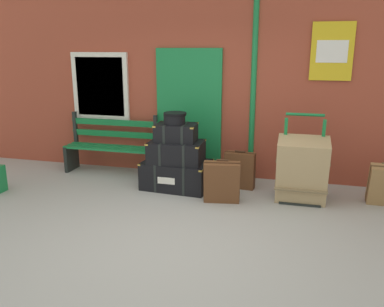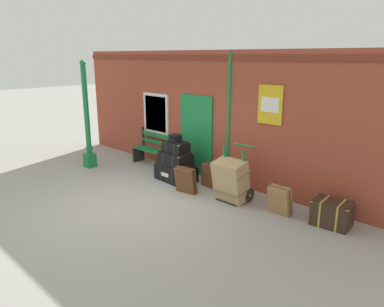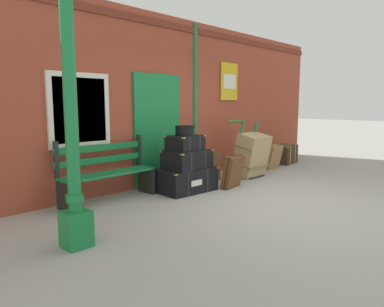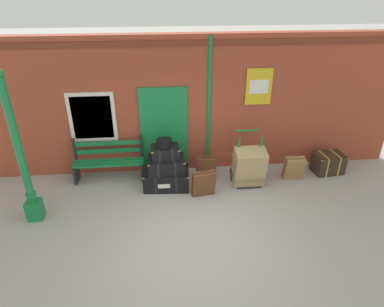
{
  "view_description": "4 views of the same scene",
  "coord_description": "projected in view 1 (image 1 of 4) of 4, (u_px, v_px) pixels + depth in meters",
  "views": [
    {
      "loc": [
        1.3,
        -3.89,
        2.11
      ],
      "look_at": [
        -0.16,
        1.67,
        0.57
      ],
      "focal_mm": 37.07,
      "sensor_mm": 36.0,
      "label": 1
    },
    {
      "loc": [
        5.95,
        -4.32,
        3.07
      ],
      "look_at": [
        0.27,
        1.56,
        0.86
      ],
      "focal_mm": 33.94,
      "sensor_mm": 36.0,
      "label": 2
    },
    {
      "loc": [
        -4.84,
        -2.71,
        1.55
      ],
      "look_at": [
        -0.12,
        1.8,
        0.64
      ],
      "focal_mm": 33.47,
      "sensor_mm": 36.0,
      "label": 3
    },
    {
      "loc": [
        -0.46,
        -4.81,
        4.24
      ],
      "look_at": [
        0.18,
        1.71,
        0.8
      ],
      "focal_mm": 31.47,
      "sensor_mm": 36.0,
      "label": 4
    }
  ],
  "objects": [
    {
      "name": "platform_bench",
      "position": [
        112.0,
        147.0,
        6.82
      ],
      "size": [
        1.6,
        0.43,
        1.01
      ],
      "color": "#197A3D",
      "rests_on": "ground"
    },
    {
      "name": "brick_facade",
      "position": [
        214.0,
        79.0,
        6.51
      ],
      "size": [
        10.4,
        0.35,
        3.2
      ],
      "color": "#9E422D",
      "rests_on": "ground"
    },
    {
      "name": "suitcase_charcoal",
      "position": [
        222.0,
        182.0,
        5.48
      ],
      "size": [
        0.53,
        0.34,
        0.63
      ],
      "color": "brown",
      "rests_on": "ground"
    },
    {
      "name": "ground_plane",
      "position": [
        168.0,
        239.0,
        4.49
      ],
      "size": [
        60.0,
        60.0,
        0.0
      ],
      "primitive_type": "plane",
      "color": "#A3A099"
    },
    {
      "name": "round_hatbox",
      "position": [
        175.0,
        117.0,
        5.89
      ],
      "size": [
        0.34,
        0.34,
        0.17
      ],
      "color": "black",
      "rests_on": "steamer_trunk_top"
    },
    {
      "name": "steamer_trunk_middle",
      "position": [
        176.0,
        152.0,
        5.99
      ],
      "size": [
        0.82,
        0.56,
        0.33
      ],
      "color": "black",
      "rests_on": "steamer_trunk_base"
    },
    {
      "name": "steamer_trunk_base",
      "position": [
        177.0,
        175.0,
        6.11
      ],
      "size": [
        1.05,
        0.72,
        0.43
      ],
      "color": "black",
      "rests_on": "ground"
    },
    {
      "name": "steamer_trunk_top",
      "position": [
        176.0,
        133.0,
        5.95
      ],
      "size": [
        0.64,
        0.49,
        0.27
      ],
      "color": "black",
      "rests_on": "steamer_trunk_middle"
    },
    {
      "name": "large_brown_trunk",
      "position": [
        302.0,
        170.0,
        5.46
      ],
      "size": [
        0.7,
        0.6,
        0.95
      ],
      "color": "tan",
      "rests_on": "ground"
    },
    {
      "name": "suitcase_beige",
      "position": [
        240.0,
        170.0,
        6.09
      ],
      "size": [
        0.48,
        0.22,
        0.6
      ],
      "color": "brown",
      "rests_on": "ground"
    },
    {
      "name": "porters_trolley",
      "position": [
        301.0,
        180.0,
        5.68
      ],
      "size": [
        0.71,
        0.62,
        1.19
      ],
      "color": "black",
      "rests_on": "ground"
    }
  ]
}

